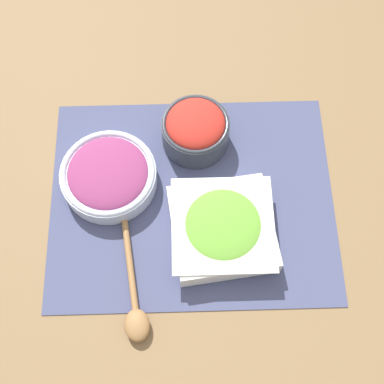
# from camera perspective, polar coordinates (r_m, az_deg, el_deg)

# --- Properties ---
(ground_plane) EXTENTS (3.00, 3.00, 0.00)m
(ground_plane) POSITION_cam_1_polar(r_m,az_deg,el_deg) (1.03, 0.00, -0.76)
(ground_plane) COLOR olive
(placemat) EXTENTS (0.54, 0.43, 0.00)m
(placemat) POSITION_cam_1_polar(r_m,az_deg,el_deg) (1.03, 0.00, -0.72)
(placemat) COLOR #474C70
(placemat) RESTS_ON ground_plane
(lettuce_bowl) EXTENTS (0.20, 0.20, 0.06)m
(lettuce_bowl) POSITION_cam_1_polar(r_m,az_deg,el_deg) (0.98, 3.27, -3.82)
(lettuce_bowl) COLOR white
(lettuce_bowl) RESTS_ON placemat
(onion_bowl) EXTENTS (0.18, 0.18, 0.05)m
(onion_bowl) POSITION_cam_1_polar(r_m,az_deg,el_deg) (1.03, -8.90, 1.80)
(onion_bowl) COLOR silver
(onion_bowl) RESTS_ON placemat
(tomato_bowl) EXTENTS (0.13, 0.13, 0.09)m
(tomato_bowl) POSITION_cam_1_polar(r_m,az_deg,el_deg) (1.04, 0.37, 6.74)
(tomato_bowl) COLOR #333842
(tomato_bowl) RESTS_ON placemat
(wooden_spoon) EXTENTS (0.06, 0.23, 0.02)m
(wooden_spoon) POSITION_cam_1_polar(r_m,az_deg,el_deg) (0.96, -6.11, -12.04)
(wooden_spoon) COLOR #9E7042
(wooden_spoon) RESTS_ON placemat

